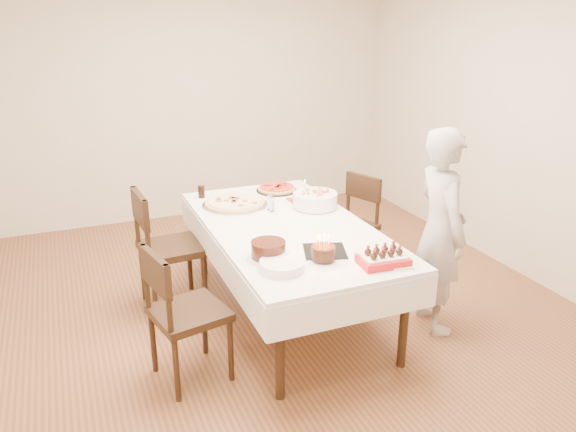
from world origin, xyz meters
name	(u,v)px	position (x,y,z in m)	size (l,w,h in m)	color
floor	(283,307)	(0.00, 0.00, 0.00)	(5.00, 5.00, 0.00)	brown
wall_back	(199,98)	(0.00, 2.50, 1.35)	(4.50, 0.04, 2.70)	beige
wall_front	(552,294)	(0.00, -2.50, 1.35)	(4.50, 0.04, 2.70)	beige
wall_right	(521,122)	(2.25, 0.00, 1.35)	(0.04, 5.00, 2.70)	beige
dining_table	(288,271)	(0.00, -0.11, 0.38)	(1.14, 2.14, 0.75)	silver
chair_right_savory	(348,227)	(0.78, 0.38, 0.45)	(0.46, 0.46, 0.90)	black
chair_left_savory	(171,248)	(-0.80, 0.38, 0.50)	(0.51, 0.51, 1.00)	black
chair_left_dessert	(189,313)	(-0.88, -0.61, 0.47)	(0.48, 0.48, 0.93)	black
person	(440,231)	(0.96, -0.67, 0.76)	(0.56, 0.37, 1.53)	beige
pizza_white	(235,203)	(-0.23, 0.48, 0.77)	(0.54, 0.54, 0.04)	beige
pizza_pepperoni	(277,188)	(0.24, 0.73, 0.77)	(0.37, 0.37, 0.04)	red
red_placemat	(303,201)	(0.34, 0.38, 0.75)	(0.23, 0.23, 0.01)	#B21E1E
pasta_bowl	(315,200)	(0.37, 0.19, 0.82)	(0.36, 0.36, 0.12)	white
taper_candle	(305,194)	(0.27, 0.18, 0.88)	(0.05, 0.05, 0.26)	white
shaker_pair	(272,204)	(0.00, 0.23, 0.81)	(0.10, 0.10, 0.12)	white
cola_glass	(201,192)	(-0.43, 0.80, 0.80)	(0.06, 0.06, 0.11)	black
layer_cake	(268,250)	(-0.34, -0.61, 0.81)	(0.29, 0.29, 0.12)	#36160D
cake_board	(325,251)	(0.05, -0.65, 0.75)	(0.28, 0.28, 0.01)	black
birthday_cake	(323,248)	(-0.03, -0.77, 0.84)	(0.15, 0.15, 0.15)	#32190D
strawberry_box	(383,259)	(0.30, -0.97, 0.79)	(0.31, 0.21, 0.08)	red
box_lid	(388,264)	(0.33, -0.98, 0.75)	(0.29, 0.19, 0.02)	beige
plate_stack	(282,265)	(-0.32, -0.80, 0.78)	(0.28, 0.28, 0.06)	white
china_plate	(277,255)	(-0.27, -0.60, 0.75)	(0.19, 0.19, 0.01)	white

